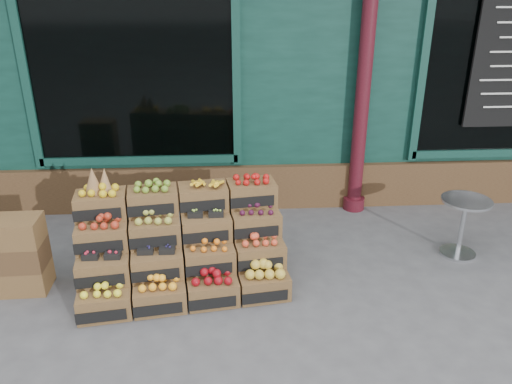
{
  "coord_description": "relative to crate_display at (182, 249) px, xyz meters",
  "views": [
    {
      "loc": [
        -0.48,
        -3.97,
        2.85
      ],
      "look_at": [
        -0.2,
        0.7,
        0.85
      ],
      "focal_mm": 35.0,
      "sensor_mm": 36.0,
      "label": 1
    }
  ],
  "objects": [
    {
      "name": "bistro_table",
      "position": [
        3.03,
        0.37,
        0.04
      ],
      "size": [
        0.53,
        0.53,
        0.67
      ],
      "rotation": [
        0.0,
        0.0,
        0.24
      ],
      "color": "silver",
      "rests_on": "ground"
    },
    {
      "name": "ground",
      "position": [
        0.96,
        -0.4,
        -0.38
      ],
      "size": [
        60.0,
        60.0,
        0.0
      ],
      "primitive_type": "plane",
      "color": "#4A4A4D",
      "rests_on": "ground"
    },
    {
      "name": "spare_crates",
      "position": [
        -1.58,
        -0.03,
        0.01
      ],
      "size": [
        0.53,
        0.37,
        0.77
      ],
      "rotation": [
        0.0,
        0.0,
        0.03
      ],
      "color": "brown",
      "rests_on": "ground"
    },
    {
      "name": "shop_facade",
      "position": [
        0.96,
        4.71,
        2.02
      ],
      "size": [
        12.0,
        6.24,
        4.8
      ],
      "color": "#0F342C",
      "rests_on": "ground"
    },
    {
      "name": "crate_display",
      "position": [
        0.0,
        0.0,
        0.0
      ],
      "size": [
        2.08,
        1.22,
        1.23
      ],
      "rotation": [
        0.0,
        0.0,
        0.14
      ],
      "color": "brown",
      "rests_on": "ground"
    },
    {
      "name": "shopkeeper",
      "position": [
        -0.46,
        2.53,
        0.62
      ],
      "size": [
        0.82,
        0.63,
        2.01
      ],
      "primitive_type": "imported",
      "rotation": [
        0.0,
        0.0,
        3.37
      ],
      "color": "#144727",
      "rests_on": "ground"
    }
  ]
}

